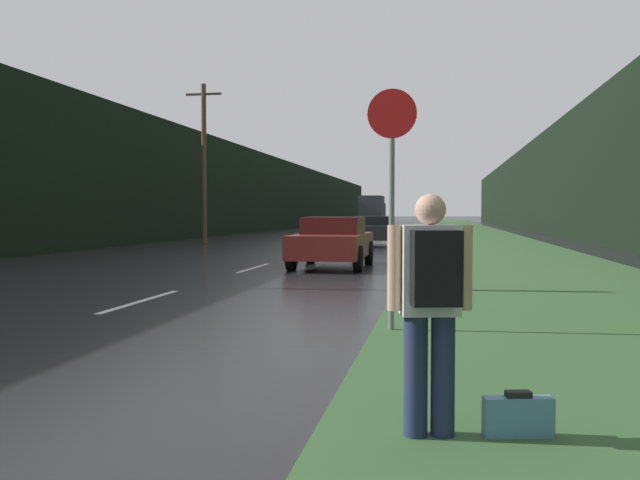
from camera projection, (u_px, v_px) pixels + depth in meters
name	position (u px, v px, depth m)	size (l,w,h in m)	color
grass_verge	(476.00, 237.00, 41.59)	(6.00, 240.00, 0.02)	#33562D
lane_stripe_b	(141.00, 301.00, 11.42)	(0.12, 3.00, 0.01)	silver
lane_stripe_c	(254.00, 268.00, 18.30)	(0.12, 3.00, 0.01)	silver
lane_stripe_d	(305.00, 253.00, 25.19)	(0.12, 3.00, 0.01)	silver
treeline_far_side	(249.00, 192.00, 54.31)	(2.00, 140.00, 6.36)	black
treeline_near_side	(552.00, 184.00, 50.24)	(2.00, 140.00, 7.28)	black
utility_pole_far	(204.00, 161.00, 33.24)	(1.80, 0.24, 7.81)	#4C3823
stop_sign	(392.00, 188.00, 8.45)	(0.62, 0.07, 3.03)	slate
hitchhiker_with_backpack	(431.00, 299.00, 4.39)	(0.55, 0.46, 1.61)	#1E2847
suitcase	(518.00, 417.00, 4.44)	(0.47, 0.21, 0.32)	teal
car_passing_near	(333.00, 241.00, 18.55)	(1.93, 4.24, 1.38)	maroon
car_passing_far	(375.00, 230.00, 30.66)	(2.00, 4.37, 1.34)	black
delivery_truck	(373.00, 211.00, 71.45)	(2.49, 7.16, 3.26)	black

